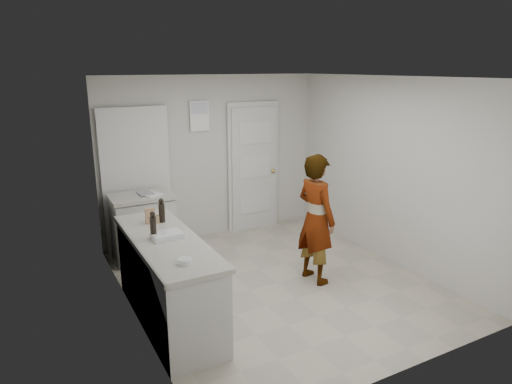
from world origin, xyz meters
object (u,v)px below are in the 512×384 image
spice_jar (157,219)px  egg_bowl (185,261)px  cake_mix_box (150,216)px  oil_cruet_a (162,211)px  baking_dish (167,236)px  oil_cruet_b (153,226)px  person (316,219)px

spice_jar → egg_bowl: 1.19m
cake_mix_box → oil_cruet_a: oil_cruet_a is taller
baking_dish → oil_cruet_a: bearing=78.2°
spice_jar → oil_cruet_a: bearing=6.2°
oil_cruet_b → baking_dish: (0.12, -0.05, -0.11)m
oil_cruet_a → oil_cruet_b: bearing=-116.3°
oil_cruet_b → egg_bowl: bearing=-84.5°
oil_cruet_a → egg_bowl: size_ratio=2.23×
spice_jar → person: bearing=-13.6°
oil_cruet_a → cake_mix_box: bearing=170.3°
person → baking_dish: size_ratio=5.23×
person → spice_jar: size_ratio=18.69×
baking_dish → person: bearing=1.5°
egg_bowl → cake_mix_box: bearing=88.6°
cake_mix_box → oil_cruet_b: bearing=-98.9°
spice_jar → oil_cruet_a: (0.06, 0.01, 0.09)m
baking_dish → oil_cruet_b: bearing=159.4°
cake_mix_box → oil_cruet_a: bearing=-6.9°
cake_mix_box → oil_cruet_b: size_ratio=0.60×
baking_dish → egg_bowl: size_ratio=2.50×
spice_jar → oil_cruet_b: size_ratio=0.30×
cake_mix_box → oil_cruet_b: oil_cruet_b is taller
oil_cruet_a → baking_dish: bearing=-101.8°
baking_dish → egg_bowl: bearing=-94.3°
cake_mix_box → spice_jar: cake_mix_box is taller
spice_jar → egg_bowl: (-0.10, -1.18, -0.02)m
oil_cruet_a → egg_bowl: (-0.16, -1.19, -0.11)m
person → baking_dish: bearing=84.0°
spice_jar → baking_dish: (-0.04, -0.50, -0.02)m
spice_jar → oil_cruet_b: 0.49m
egg_bowl → oil_cruet_b: bearing=95.5°
person → egg_bowl: size_ratio=13.08×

